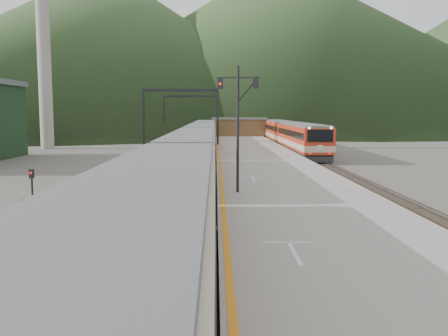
{
  "coord_description": "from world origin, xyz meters",
  "views": [
    {
      "loc": [
        1.52,
        -8.07,
        5.08
      ],
      "look_at": [
        1.98,
        19.31,
        2.0
      ],
      "focal_mm": 40.0,
      "sensor_mm": 36.0,
      "label": 1
    }
  ],
  "objects_px": {
    "main_train": "(198,148)",
    "second_train": "(289,134)",
    "signal_mast": "(238,115)",
    "worker": "(25,222)"
  },
  "relations": [
    {
      "from": "main_train",
      "to": "second_train",
      "type": "bearing_deg",
      "value": 65.76
    },
    {
      "from": "signal_mast",
      "to": "main_train",
      "type": "bearing_deg",
      "value": 98.83
    },
    {
      "from": "main_train",
      "to": "signal_mast",
      "type": "distance_m",
      "value": 17.46
    },
    {
      "from": "signal_mast",
      "to": "second_train",
      "type": "bearing_deg",
      "value": 78.25
    },
    {
      "from": "second_train",
      "to": "signal_mast",
      "type": "xyz_separation_m",
      "value": [
        -8.85,
        -42.56,
        2.86
      ]
    },
    {
      "from": "second_train",
      "to": "signal_mast",
      "type": "height_order",
      "value": "signal_mast"
    },
    {
      "from": "second_train",
      "to": "worker",
      "type": "relative_size",
      "value": 22.63
    },
    {
      "from": "second_train",
      "to": "signal_mast",
      "type": "distance_m",
      "value": 43.57
    },
    {
      "from": "second_train",
      "to": "worker",
      "type": "bearing_deg",
      "value": -109.43
    },
    {
      "from": "second_train",
      "to": "main_train",
      "type": "bearing_deg",
      "value": -114.24
    }
  ]
}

